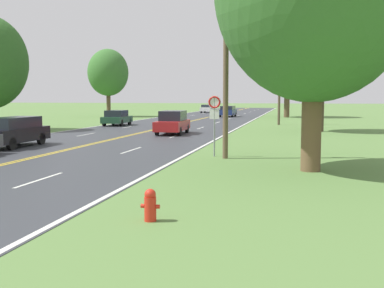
{
  "coord_description": "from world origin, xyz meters",
  "views": [
    {
      "loc": [
        11.61,
        2.27,
        2.75
      ],
      "look_at": [
        8.54,
        16.27,
        1.34
      ],
      "focal_mm": 45.0,
      "sensor_mm": 36.0,
      "label": 1
    }
  ],
  "objects_px": {
    "car_red_sedan_mid_far": "(173,122)",
    "car_white_hatchback_horizon": "(207,108)",
    "car_dark_green_sedan_receding": "(117,118)",
    "tree_behind_sign": "(108,73)",
    "car_black_suv_mid_near": "(14,131)",
    "traffic_sign": "(214,111)",
    "fire_hydrant": "(150,205)",
    "tree_mid_treeline": "(288,65)",
    "car_dark_blue_hatchback_distant": "(228,111)",
    "tree_left_verge": "(322,54)"
  },
  "relations": [
    {
      "from": "car_red_sedan_mid_far",
      "to": "fire_hydrant",
      "type": "bearing_deg",
      "value": 10.81
    },
    {
      "from": "fire_hydrant",
      "to": "car_red_sedan_mid_far",
      "type": "relative_size",
      "value": 0.15
    },
    {
      "from": "tree_left_verge",
      "to": "car_red_sedan_mid_far",
      "type": "height_order",
      "value": "tree_left_verge"
    },
    {
      "from": "car_red_sedan_mid_far",
      "to": "traffic_sign",
      "type": "bearing_deg",
      "value": 20.09
    },
    {
      "from": "tree_left_verge",
      "to": "tree_mid_treeline",
      "type": "bearing_deg",
      "value": 96.86
    },
    {
      "from": "tree_mid_treeline",
      "to": "car_white_hatchback_horizon",
      "type": "bearing_deg",
      "value": 131.45
    },
    {
      "from": "car_black_suv_mid_near",
      "to": "traffic_sign",
      "type": "bearing_deg",
      "value": -99.32
    },
    {
      "from": "tree_behind_sign",
      "to": "car_red_sedan_mid_far",
      "type": "height_order",
      "value": "tree_behind_sign"
    },
    {
      "from": "car_black_suv_mid_near",
      "to": "car_dark_blue_hatchback_distant",
      "type": "height_order",
      "value": "car_black_suv_mid_near"
    },
    {
      "from": "tree_behind_sign",
      "to": "tree_mid_treeline",
      "type": "height_order",
      "value": "tree_mid_treeline"
    },
    {
      "from": "tree_left_verge",
      "to": "tree_behind_sign",
      "type": "height_order",
      "value": "tree_left_verge"
    },
    {
      "from": "traffic_sign",
      "to": "car_white_hatchback_horizon",
      "type": "bearing_deg",
      "value": 100.84
    },
    {
      "from": "car_white_hatchback_horizon",
      "to": "tree_mid_treeline",
      "type": "bearing_deg",
      "value": -136.34
    },
    {
      "from": "tree_behind_sign",
      "to": "car_black_suv_mid_near",
      "type": "distance_m",
      "value": 40.31
    },
    {
      "from": "car_dark_green_sedan_receding",
      "to": "car_white_hatchback_horizon",
      "type": "xyz_separation_m",
      "value": [
        1.75,
        37.66,
        0.01
      ]
    },
    {
      "from": "car_red_sedan_mid_far",
      "to": "car_dark_green_sedan_receding",
      "type": "bearing_deg",
      "value": -141.55
    },
    {
      "from": "tree_mid_treeline",
      "to": "car_black_suv_mid_near",
      "type": "bearing_deg",
      "value": -108.07
    },
    {
      "from": "traffic_sign",
      "to": "tree_mid_treeline",
      "type": "distance_m",
      "value": 43.99
    },
    {
      "from": "tree_mid_treeline",
      "to": "car_black_suv_mid_near",
      "type": "distance_m",
      "value": 44.49
    },
    {
      "from": "traffic_sign",
      "to": "tree_mid_treeline",
      "type": "relative_size",
      "value": 0.25
    },
    {
      "from": "tree_behind_sign",
      "to": "fire_hydrant",
      "type": "bearing_deg",
      "value": -66.91
    },
    {
      "from": "car_dark_blue_hatchback_distant",
      "to": "car_white_hatchback_horizon",
      "type": "distance_m",
      "value": 16.59
    },
    {
      "from": "fire_hydrant",
      "to": "tree_mid_treeline",
      "type": "distance_m",
      "value": 55.78
    },
    {
      "from": "car_red_sedan_mid_far",
      "to": "car_dark_blue_hatchback_distant",
      "type": "bearing_deg",
      "value": 177.9
    },
    {
      "from": "car_red_sedan_mid_far",
      "to": "car_dark_green_sedan_receding",
      "type": "height_order",
      "value": "car_red_sedan_mid_far"
    },
    {
      "from": "tree_behind_sign",
      "to": "car_dark_blue_hatchback_distant",
      "type": "xyz_separation_m",
      "value": [
        16.06,
        3.09,
        -5.2
      ]
    },
    {
      "from": "car_dark_blue_hatchback_distant",
      "to": "car_white_hatchback_horizon",
      "type": "bearing_deg",
      "value": -157.87
    },
    {
      "from": "fire_hydrant",
      "to": "tree_left_verge",
      "type": "height_order",
      "value": "tree_left_verge"
    },
    {
      "from": "tree_mid_treeline",
      "to": "car_dark_blue_hatchback_distant",
      "type": "distance_m",
      "value": 10.0
    },
    {
      "from": "tree_behind_sign",
      "to": "car_white_hatchback_horizon",
      "type": "relative_size",
      "value": 2.23
    },
    {
      "from": "tree_behind_sign",
      "to": "car_black_suv_mid_near",
      "type": "bearing_deg",
      "value": -75.13
    },
    {
      "from": "car_dark_blue_hatchback_distant",
      "to": "tree_left_verge",
      "type": "bearing_deg",
      "value": 24.83
    },
    {
      "from": "tree_left_verge",
      "to": "car_black_suv_mid_near",
      "type": "relative_size",
      "value": 1.93
    },
    {
      "from": "car_dark_green_sedan_receding",
      "to": "fire_hydrant",
      "type": "bearing_deg",
      "value": -160.14
    },
    {
      "from": "car_black_suv_mid_near",
      "to": "car_white_hatchback_horizon",
      "type": "height_order",
      "value": "car_black_suv_mid_near"
    },
    {
      "from": "tree_mid_treeline",
      "to": "car_red_sedan_mid_far",
      "type": "bearing_deg",
      "value": -103.57
    },
    {
      "from": "car_dark_blue_hatchback_distant",
      "to": "tree_mid_treeline",
      "type": "bearing_deg",
      "value": 93.12
    },
    {
      "from": "traffic_sign",
      "to": "car_dark_blue_hatchback_distant",
      "type": "relative_size",
      "value": 0.68
    },
    {
      "from": "traffic_sign",
      "to": "tree_left_verge",
      "type": "distance_m",
      "value": 18.63
    },
    {
      "from": "fire_hydrant",
      "to": "car_dark_blue_hatchback_distant",
      "type": "xyz_separation_m",
      "value": [
        -6.15,
        55.19,
        0.43
      ]
    },
    {
      "from": "tree_behind_sign",
      "to": "car_black_suv_mid_near",
      "type": "xyz_separation_m",
      "value": [
        10.26,
        -38.65,
        -5.12
      ]
    },
    {
      "from": "tree_mid_treeline",
      "to": "traffic_sign",
      "type": "bearing_deg",
      "value": -93.01
    },
    {
      "from": "car_red_sedan_mid_far",
      "to": "car_white_hatchback_horizon",
      "type": "distance_m",
      "value": 47.0
    },
    {
      "from": "tree_behind_sign",
      "to": "car_white_hatchback_horizon",
      "type": "bearing_deg",
      "value": 61.03
    },
    {
      "from": "traffic_sign",
      "to": "tree_behind_sign",
      "type": "relative_size",
      "value": 0.3
    },
    {
      "from": "fire_hydrant",
      "to": "car_white_hatchback_horizon",
      "type": "distance_m",
      "value": 71.76
    },
    {
      "from": "tree_mid_treeline",
      "to": "tree_behind_sign",
      "type": "bearing_deg",
      "value": -172.26
    },
    {
      "from": "car_black_suv_mid_near",
      "to": "car_red_sedan_mid_far",
      "type": "height_order",
      "value": "car_red_sedan_mid_far"
    },
    {
      "from": "tree_mid_treeline",
      "to": "tree_left_verge",
      "type": "bearing_deg",
      "value": -83.14
    },
    {
      "from": "traffic_sign",
      "to": "car_dark_green_sedan_receding",
      "type": "bearing_deg",
      "value": 121.4
    }
  ]
}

